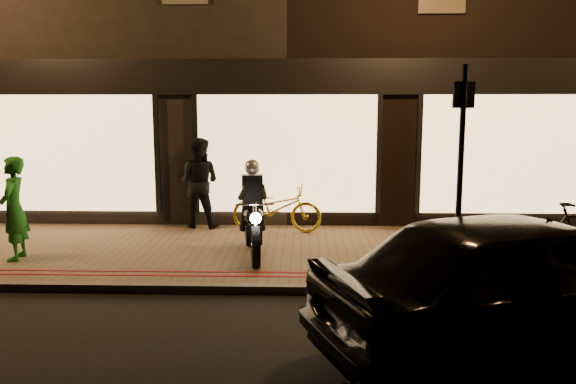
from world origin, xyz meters
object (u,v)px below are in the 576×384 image
object	(u,v)px
motorcycle	(253,219)
sign_post	(461,164)
bicycle_gold	(277,208)
person_green	(14,209)
parked_car	(528,282)

from	to	relation	value
motorcycle	sign_post	size ratio (longest dim) A/B	0.65
bicycle_gold	person_green	bearing A→B (deg)	127.91
person_green	sign_post	bearing A→B (deg)	72.89
sign_post	parked_car	bearing A→B (deg)	-84.77
sign_post	bicycle_gold	xyz separation A→B (m)	(-2.67, 3.20, -1.21)
person_green	parked_car	bearing A→B (deg)	57.85
motorcycle	sign_post	world-z (taller)	sign_post
person_green	parked_car	world-z (taller)	person_green
sign_post	person_green	xyz separation A→B (m)	(-6.77, 1.01, -0.84)
motorcycle	person_green	distance (m)	3.82
bicycle_gold	person_green	world-z (taller)	person_green
motorcycle	parked_car	bearing A→B (deg)	-55.38
motorcycle	parked_car	xyz separation A→B (m)	(3.15, -3.39, 0.04)
bicycle_gold	parked_car	world-z (taller)	parked_car
sign_post	parked_car	distance (m)	2.27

